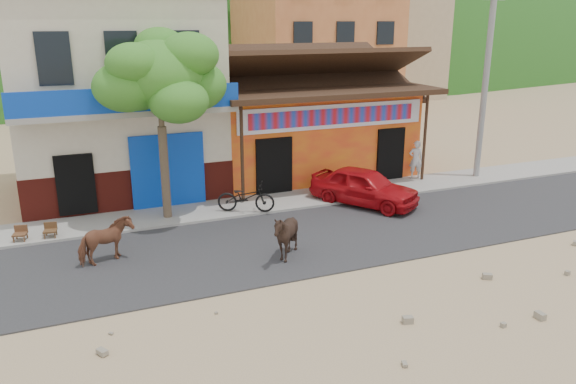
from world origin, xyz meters
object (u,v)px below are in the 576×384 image
(cafe_chair_left, at_px, (19,228))
(red_car, at_px, (364,186))
(cow_dark, at_px, (286,235))
(scooter, at_px, (246,197))
(tree, at_px, (162,126))
(pedestrian, at_px, (416,159))
(cafe_chair_right, at_px, (49,225))
(utility_pole, at_px, (486,78))
(cow_tan, at_px, (106,241))

(cafe_chair_left, bearing_deg, red_car, 9.89)
(cow_dark, distance_m, scooter, 3.97)
(tree, distance_m, pedestrian, 10.54)
(scooter, distance_m, cafe_chair_left, 6.95)
(scooter, bearing_deg, cafe_chair_right, 115.98)
(cafe_chair_left, distance_m, cafe_chair_right, 0.82)
(cafe_chair_left, bearing_deg, tree, 19.20)
(pedestrian, bearing_deg, cafe_chair_left, 27.93)
(cow_dark, bearing_deg, pedestrian, 116.85)
(utility_pole, bearing_deg, pedestrian, 164.58)
(tree, relative_size, cafe_chair_right, 7.61)
(cow_dark, bearing_deg, cafe_chair_left, -127.95)
(scooter, relative_size, pedestrian, 1.24)
(cafe_chair_left, height_order, cafe_chair_right, cafe_chair_left)
(utility_pole, distance_m, cow_tan, 15.65)
(utility_pole, distance_m, pedestrian, 4.16)
(utility_pole, height_order, pedestrian, utility_pole)
(cow_tan, relative_size, scooter, 0.75)
(scooter, bearing_deg, pedestrian, -53.73)
(tree, relative_size, pedestrian, 3.87)
(red_car, distance_m, scooter, 4.23)
(scooter, bearing_deg, cafe_chair_left, 115.67)
(cow_dark, bearing_deg, tree, -159.25)
(cow_tan, relative_size, red_car, 0.38)
(cafe_chair_right, bearing_deg, scooter, 8.93)
(pedestrian, distance_m, cafe_chair_right, 13.92)
(cow_dark, height_order, cafe_chair_left, cow_dark)
(utility_pole, xyz_separation_m, cow_dark, (-10.41, -4.67, -3.39))
(cow_tan, bearing_deg, tree, -60.08)
(pedestrian, bearing_deg, red_car, 52.26)
(utility_pole, xyz_separation_m, scooter, (-10.25, -0.70, -3.49))
(cow_tan, xyz_separation_m, scooter, (4.71, 2.35, -0.03))
(cow_tan, bearing_deg, cafe_chair_left, 20.32)
(cow_tan, height_order, cafe_chair_right, cow_tan)
(utility_pole, relative_size, scooter, 4.15)
(red_car, height_order, pedestrian, pedestrian)
(cow_tan, height_order, scooter, cow_tan)
(tree, height_order, utility_pole, utility_pole)
(utility_pole, bearing_deg, tree, -179.10)
(scooter, height_order, pedestrian, pedestrian)
(cafe_chair_left, bearing_deg, cafe_chair_right, 10.60)
(tree, relative_size, utility_pole, 0.75)
(tree, xyz_separation_m, scooter, (2.55, -0.50, -2.49))
(cow_dark, bearing_deg, scooter, 170.26)
(cafe_chair_left, xyz_separation_m, cafe_chair_right, (0.82, -0.04, -0.00))
(cow_tan, xyz_separation_m, cow_dark, (4.55, -1.62, 0.07))
(cow_tan, relative_size, pedestrian, 0.94)
(tree, bearing_deg, red_car, -9.31)
(utility_pole, bearing_deg, cafe_chair_left, -177.79)
(utility_pole, distance_m, scooter, 10.85)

